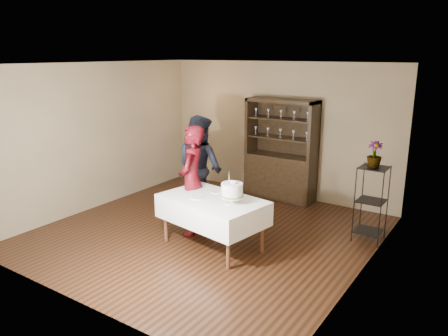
{
  "coord_description": "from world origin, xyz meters",
  "views": [
    {
      "loc": [
        3.93,
        -5.36,
        2.87
      ],
      "look_at": [
        0.28,
        0.1,
        1.12
      ],
      "focal_mm": 35.0,
      "sensor_mm": 36.0,
      "label": 1
    }
  ],
  "objects_px": {
    "plant_etagere": "(371,201)",
    "man": "(200,168)",
    "woman": "(192,180)",
    "china_hutch": "(281,166)",
    "potted_plant": "(374,154)",
    "cake_table": "(212,210)",
    "cake": "(232,191)"
  },
  "relations": [
    {
      "from": "cake_table",
      "to": "cake",
      "type": "xyz_separation_m",
      "value": [
        0.36,
        -0.03,
        0.37
      ]
    },
    {
      "from": "china_hutch",
      "to": "cake",
      "type": "xyz_separation_m",
      "value": [
        0.54,
        -2.64,
        0.3
      ]
    },
    {
      "from": "plant_etagere",
      "to": "cake",
      "type": "bearing_deg",
      "value": -134.01
    },
    {
      "from": "cake_table",
      "to": "woman",
      "type": "distance_m",
      "value": 0.71
    },
    {
      "from": "plant_etagere",
      "to": "cake_table",
      "type": "xyz_separation_m",
      "value": [
        -1.9,
        -1.56,
        -0.06
      ]
    },
    {
      "from": "plant_etagere",
      "to": "man",
      "type": "bearing_deg",
      "value": -166.39
    },
    {
      "from": "china_hutch",
      "to": "cake",
      "type": "relative_size",
      "value": 4.22
    },
    {
      "from": "china_hutch",
      "to": "man",
      "type": "bearing_deg",
      "value": -112.27
    },
    {
      "from": "woman",
      "to": "potted_plant",
      "type": "relative_size",
      "value": 4.53
    },
    {
      "from": "woman",
      "to": "man",
      "type": "bearing_deg",
      "value": -175.14
    },
    {
      "from": "cake",
      "to": "china_hutch",
      "type": "bearing_deg",
      "value": 101.65
    },
    {
      "from": "cake",
      "to": "potted_plant",
      "type": "xyz_separation_m",
      "value": [
        1.52,
        1.6,
        0.42
      ]
    },
    {
      "from": "china_hutch",
      "to": "man",
      "type": "relative_size",
      "value": 1.09
    },
    {
      "from": "china_hutch",
      "to": "man",
      "type": "distance_m",
      "value": 1.88
    },
    {
      "from": "china_hutch",
      "to": "woman",
      "type": "relative_size",
      "value": 1.13
    },
    {
      "from": "woman",
      "to": "potted_plant",
      "type": "xyz_separation_m",
      "value": [
        2.47,
        1.31,
        0.5
      ]
    },
    {
      "from": "china_hutch",
      "to": "woman",
      "type": "distance_m",
      "value": 2.39
    },
    {
      "from": "china_hutch",
      "to": "woman",
      "type": "bearing_deg",
      "value": -99.88
    },
    {
      "from": "woman",
      "to": "potted_plant",
      "type": "bearing_deg",
      "value": 96.85
    },
    {
      "from": "woman",
      "to": "cake_table",
      "type": "bearing_deg",
      "value": 44.34
    },
    {
      "from": "plant_etagere",
      "to": "man",
      "type": "height_order",
      "value": "man"
    },
    {
      "from": "china_hutch",
      "to": "cake",
      "type": "height_order",
      "value": "china_hutch"
    },
    {
      "from": "china_hutch",
      "to": "man",
      "type": "height_order",
      "value": "china_hutch"
    },
    {
      "from": "cake_table",
      "to": "cake",
      "type": "distance_m",
      "value": 0.52
    },
    {
      "from": "plant_etagere",
      "to": "cake",
      "type": "relative_size",
      "value": 2.53
    },
    {
      "from": "woman",
      "to": "cake",
      "type": "height_order",
      "value": "woman"
    },
    {
      "from": "cake_table",
      "to": "woman",
      "type": "bearing_deg",
      "value": 155.36
    },
    {
      "from": "plant_etagere",
      "to": "potted_plant",
      "type": "height_order",
      "value": "potted_plant"
    },
    {
      "from": "plant_etagere",
      "to": "potted_plant",
      "type": "xyz_separation_m",
      "value": [
        -0.02,
        0.01,
        0.73
      ]
    },
    {
      "from": "cake",
      "to": "potted_plant",
      "type": "height_order",
      "value": "potted_plant"
    },
    {
      "from": "cake_table",
      "to": "woman",
      "type": "height_order",
      "value": "woman"
    },
    {
      "from": "woman",
      "to": "man",
      "type": "distance_m",
      "value": 0.69
    }
  ]
}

